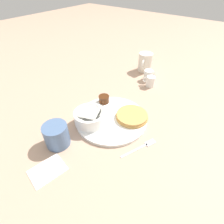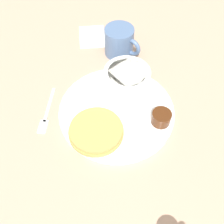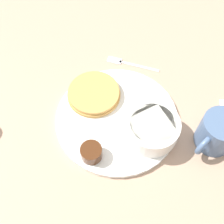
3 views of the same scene
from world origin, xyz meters
name	(u,v)px [view 1 (image 1 of 3)]	position (x,y,z in m)	size (l,w,h in m)	color
ground_plane	(111,120)	(0.00, 0.00, 0.00)	(4.00, 4.00, 0.00)	tan
plate	(111,119)	(0.00, 0.00, 0.01)	(0.29, 0.29, 0.01)	white
pancake_stack	(132,116)	(-0.05, 0.07, 0.02)	(0.13, 0.13, 0.02)	tan
bowl	(90,117)	(0.07, -0.05, 0.04)	(0.12, 0.12, 0.05)	white
syrup_cup	(104,99)	(-0.06, -0.09, 0.03)	(0.05, 0.05, 0.03)	#47230F
butter_ramekin	(84,117)	(0.08, -0.07, 0.03)	(0.05, 0.05, 0.05)	white
coffee_mug	(57,135)	(0.21, -0.07, 0.04)	(0.10, 0.09, 0.08)	slate
creamer_pitcher_near	(150,81)	(-0.32, 0.00, 0.03)	(0.04, 0.06, 0.06)	white
creamer_pitcher_far	(148,75)	(-0.38, -0.04, 0.03)	(0.06, 0.05, 0.06)	white
fork	(143,146)	(0.04, 0.17, 0.00)	(0.14, 0.07, 0.00)	silver
napkin	(47,170)	(0.30, -0.01, 0.00)	(0.12, 0.10, 0.00)	white
second_mug	(145,62)	(-0.46, -0.11, 0.05)	(0.11, 0.08, 0.10)	silver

